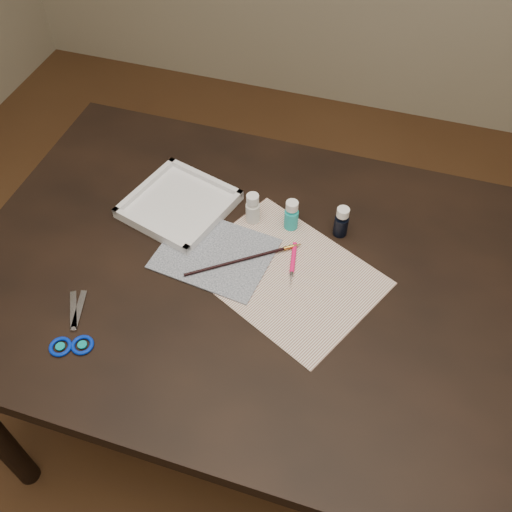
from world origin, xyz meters
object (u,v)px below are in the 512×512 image
(paint_bottle_navy, at_px, (341,222))
(paint_bottle_cyan, at_px, (291,215))
(palette_tray, at_px, (179,204))
(scissors, at_px, (71,323))
(canvas, at_px, (215,254))
(paper, at_px, (286,274))
(paint_bottle_white, at_px, (253,208))

(paint_bottle_navy, bearing_deg, paint_bottle_cyan, -172.84)
(paint_bottle_navy, bearing_deg, palette_tray, -174.64)
(scissors, distance_m, palette_tray, 0.39)
(canvas, height_order, scissors, scissors)
(paper, relative_size, paint_bottle_white, 4.75)
(scissors, height_order, palette_tray, palette_tray)
(canvas, xyz_separation_m, palette_tray, (-0.13, 0.11, 0.01))
(paint_bottle_navy, xyz_separation_m, scissors, (-0.47, -0.41, -0.04))
(paint_bottle_white, xyz_separation_m, paint_bottle_navy, (0.21, 0.02, -0.00))
(scissors, bearing_deg, paint_bottle_navy, -78.61)
(paint_bottle_navy, bearing_deg, paper, -119.02)
(paint_bottle_cyan, distance_m, palette_tray, 0.28)
(paper, relative_size, scissors, 2.17)
(paper, bearing_deg, canvas, 177.82)
(paper, distance_m, paint_bottle_navy, 0.18)
(paint_bottle_cyan, xyz_separation_m, palette_tray, (-0.27, -0.02, -0.03))
(canvas, xyz_separation_m, scissors, (-0.22, -0.26, 0.00))
(paint_bottle_cyan, bearing_deg, scissors, -131.86)
(paint_bottle_navy, bearing_deg, canvas, -149.72)
(paper, xyz_separation_m, paint_bottle_navy, (0.09, 0.16, 0.04))
(palette_tray, bearing_deg, canvas, -40.16)
(paper, bearing_deg, scissors, -146.24)
(paper, height_order, scissors, scissors)
(canvas, relative_size, palette_tray, 1.11)
(paper, bearing_deg, palette_tray, 158.51)
(canvas, height_order, paint_bottle_navy, paint_bottle_navy)
(paint_bottle_white, bearing_deg, scissors, -124.13)
(paper, xyz_separation_m, palette_tray, (-0.30, 0.12, 0.01))
(canvas, bearing_deg, paint_bottle_white, 69.11)
(paper, height_order, palette_tray, palette_tray)
(canvas, bearing_deg, paper, -2.18)
(canvas, bearing_deg, palette_tray, 139.84)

